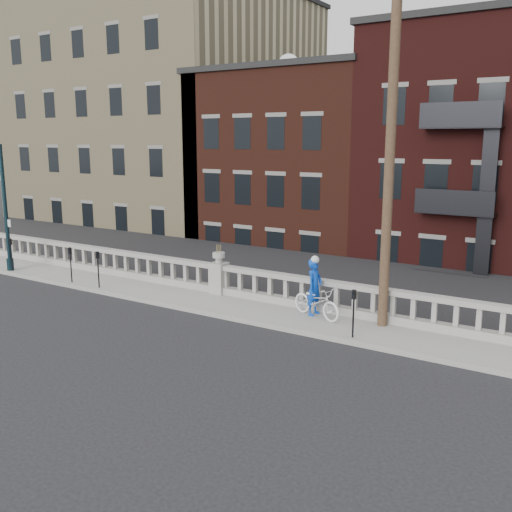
{
  "coord_description": "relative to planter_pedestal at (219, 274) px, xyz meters",
  "views": [
    {
      "loc": [
        11.69,
        -11.97,
        5.54
      ],
      "look_at": [
        2.04,
        3.2,
        1.85
      ],
      "focal_mm": 40.0,
      "sensor_mm": 36.0,
      "label": 1
    }
  ],
  "objects": [
    {
      "name": "lower_level",
      "position": [
        0.56,
        19.09,
        1.8
      ],
      "size": [
        80.0,
        44.0,
        20.8
      ],
      "color": "#605E59",
      "rests_on": "ground"
    },
    {
      "name": "planter_pedestal",
      "position": [
        0.0,
        0.0,
        0.0
      ],
      "size": [
        0.55,
        0.55,
        1.76
      ],
      "color": "gray",
      "rests_on": "sidewalk"
    },
    {
      "name": "ground",
      "position": [
        0.0,
        -3.95,
        -0.83
      ],
      "size": [
        120.0,
        120.0,
        0.0
      ],
      "primitive_type": "plane",
      "color": "black",
      "rests_on": "ground"
    },
    {
      "name": "streetlight_pole",
      "position": [
        -9.5,
        -1.8,
        1.38
      ],
      "size": [
        0.4,
        0.28,
        5.2
      ],
      "color": "black",
      "rests_on": "sidewalk"
    },
    {
      "name": "parking_meter_d",
      "position": [
        5.88,
        -1.8,
        0.17
      ],
      "size": [
        0.1,
        0.09,
        1.36
      ],
      "color": "black",
      "rests_on": "sidewalk"
    },
    {
      "name": "parking_meter_c",
      "position": [
        -4.19,
        -1.8,
        0.17
      ],
      "size": [
        0.1,
        0.09,
        1.36
      ],
      "color": "black",
      "rests_on": "sidewalk"
    },
    {
      "name": "parking_meter_b",
      "position": [
        -5.69,
        -1.8,
        0.17
      ],
      "size": [
        0.1,
        0.09,
        1.36
      ],
      "color": "black",
      "rests_on": "sidewalk"
    },
    {
      "name": "parking_meter_a",
      "position": [
        -9.36,
        -1.8,
        0.17
      ],
      "size": [
        0.1,
        0.09,
        1.36
      ],
      "color": "black",
      "rests_on": "sidewalk"
    },
    {
      "name": "utility_pole",
      "position": [
        6.2,
        -0.35,
        4.41
      ],
      "size": [
        1.6,
        0.28,
        10.0
      ],
      "color": "#422D1E",
      "rests_on": "sidewalk"
    },
    {
      "name": "sidewalk",
      "position": [
        0.0,
        -0.95,
        -0.76
      ],
      "size": [
        32.0,
        2.2,
        0.15
      ],
      "primitive_type": "cube",
      "color": "gray",
      "rests_on": "ground"
    },
    {
      "name": "bicycle",
      "position": [
        4.21,
        -0.69,
        -0.19
      ],
      "size": [
        1.99,
        1.23,
        0.99
      ],
      "primitive_type": "imported",
      "rotation": [
        0.0,
        0.0,
        1.24
      ],
      "color": "white",
      "rests_on": "sidewalk"
    },
    {
      "name": "cyclist",
      "position": [
        4.03,
        -0.49,
        0.21
      ],
      "size": [
        0.45,
        0.67,
        1.77
      ],
      "primitive_type": "imported",
      "rotation": [
        0.0,
        0.0,
        1.52
      ],
      "color": "#0C3EB6",
      "rests_on": "sidewalk"
    },
    {
      "name": "balustrade",
      "position": [
        0.0,
        0.0,
        -0.19
      ],
      "size": [
        28.0,
        0.34,
        1.03
      ],
      "color": "gray",
      "rests_on": "sidewalk"
    }
  ]
}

